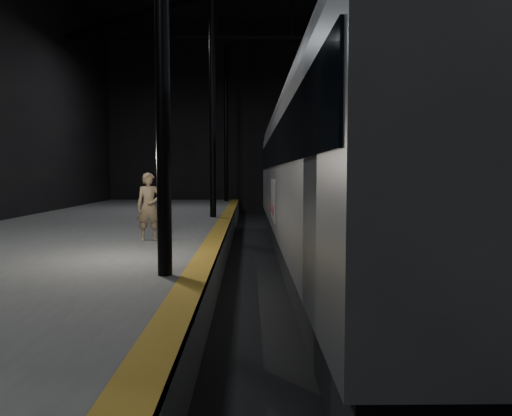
{
  "coord_description": "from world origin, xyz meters",
  "views": [
    {
      "loc": [
        -2.27,
        -12.96,
        2.85
      ],
      "look_at": [
        -2.11,
        -0.86,
        2.0
      ],
      "focal_mm": 35.0,
      "sensor_mm": 36.0,
      "label": 1
    }
  ],
  "objects": [
    {
      "name": "ground",
      "position": [
        0.0,
        0.0,
        0.0
      ],
      "size": [
        44.0,
        44.0,
        0.0
      ],
      "primitive_type": "plane",
      "color": "black",
      "rests_on": "ground"
    },
    {
      "name": "platform_left",
      "position": [
        -7.5,
        0.0,
        0.5
      ],
      "size": [
        9.0,
        43.8,
        1.0
      ],
      "primitive_type": "cube",
      "color": "#545451",
      "rests_on": "ground"
    },
    {
      "name": "tactile_strip",
      "position": [
        -3.25,
        0.0,
        1.0
      ],
      "size": [
        0.5,
        43.8,
        0.01
      ],
      "primitive_type": "cube",
      "color": "#96651B",
      "rests_on": "platform_left"
    },
    {
      "name": "track",
      "position": [
        0.0,
        0.0,
        0.07
      ],
      "size": [
        2.4,
        43.0,
        0.24
      ],
      "color": "#3F3328",
      "rests_on": "ground"
    },
    {
      "name": "train",
      "position": [
        -0.0,
        1.42,
        3.23
      ],
      "size": [
        3.24,
        21.65,
        5.79
      ],
      "color": "#9A9CA1",
      "rests_on": "ground"
    },
    {
      "name": "woman",
      "position": [
        -5.02,
        0.7,
        1.93
      ],
      "size": [
        0.76,
        0.58,
        1.86
      ],
      "primitive_type": "imported",
      "rotation": [
        0.0,
        0.0,
        0.22
      ],
      "color": "#947B5A",
      "rests_on": "platform_left"
    }
  ]
}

